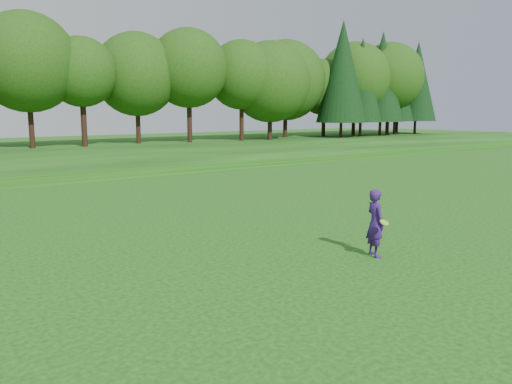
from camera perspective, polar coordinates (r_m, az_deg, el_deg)
ground at (r=13.17m, az=14.59°, el=-8.00°), size 140.00×140.00×0.00m
berm at (r=43.16m, az=-22.94°, el=3.87°), size 130.00×30.00×0.60m
walking_path at (r=29.80m, az=-16.62°, el=1.55°), size 130.00×1.60×0.04m
treeline at (r=47.11m, az=-24.72°, el=13.67°), size 104.00×7.00×15.00m
woman at (r=13.61m, az=13.48°, el=-3.45°), size 0.67×0.98×1.81m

